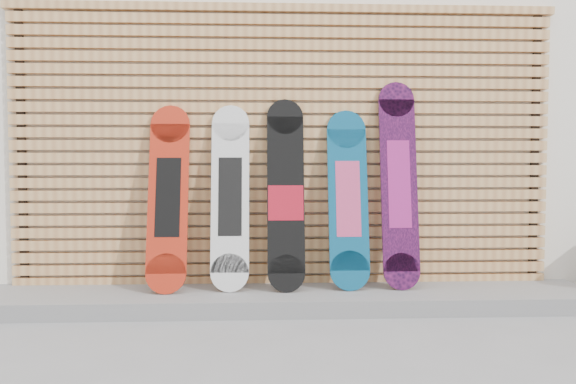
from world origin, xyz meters
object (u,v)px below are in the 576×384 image
object	(u,v)px
snowboard_0	(168,197)
snowboard_3	(348,199)
snowboard_1	(230,197)
snowboard_4	(399,184)
snowboard_2	(286,195)

from	to	relation	value
snowboard_0	snowboard_3	distance (m)	1.35
snowboard_1	snowboard_4	world-z (taller)	snowboard_4
snowboard_2	snowboard_4	distance (m)	0.87
snowboard_1	snowboard_3	world-z (taller)	snowboard_1
snowboard_2	snowboard_4	bearing A→B (deg)	1.45
snowboard_0	snowboard_4	distance (m)	1.74
snowboard_2	snowboard_0	bearing A→B (deg)	-179.54
snowboard_0	snowboard_1	size ratio (longest dim) A/B	1.00
snowboard_1	snowboard_4	distance (m)	1.29
snowboard_0	snowboard_2	distance (m)	0.88
snowboard_1	snowboard_3	bearing A→B (deg)	0.02
snowboard_0	snowboard_1	world-z (taller)	snowboard_1
snowboard_1	snowboard_0	bearing A→B (deg)	-177.03
snowboard_0	snowboard_3	size ratio (longest dim) A/B	1.03
snowboard_3	snowboard_4	world-z (taller)	snowboard_4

